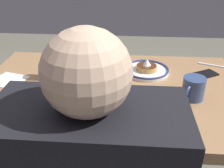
{
  "coord_description": "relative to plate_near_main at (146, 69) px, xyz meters",
  "views": [
    {
      "loc": [
        -0.08,
        1.05,
        1.33
      ],
      "look_at": [
        -0.01,
        0.02,
        0.76
      ],
      "focal_mm": 41.52,
      "sensor_mm": 36.0,
      "label": 1
    }
  ],
  "objects": [
    {
      "name": "cell_phone",
      "position": [
        -0.29,
        0.01,
        -0.01
      ],
      "size": [
        0.16,
        0.13,
        0.01
      ],
      "primitive_type": "cube",
      "rotation": [
        0.0,
        0.0,
        0.53
      ],
      "color": "black",
      "rests_on": "dining_table"
    },
    {
      "name": "coffee_mug",
      "position": [
        -0.19,
        0.25,
        0.03
      ],
      "size": [
        0.1,
        0.12,
        0.1
      ],
      "color": "#334772",
      "rests_on": "dining_table"
    },
    {
      "name": "plate_center_pancakes",
      "position": [
        0.47,
        0.41,
        -0.0
      ],
      "size": [
        0.27,
        0.27,
        0.05
      ],
      "color": "white",
      "rests_on": "dining_table"
    },
    {
      "name": "plate_near_main",
      "position": [
        0.0,
        0.0,
        0.0
      ],
      "size": [
        0.23,
        0.23,
        0.07
      ],
      "color": "white",
      "rests_on": "dining_table"
    },
    {
      "name": "plate_far_companion",
      "position": [
        0.05,
        0.35,
        -0.0
      ],
      "size": [
        0.21,
        0.21,
        0.04
      ],
      "color": "silver",
      "rests_on": "dining_table"
    },
    {
      "name": "dining_table",
      "position": [
        0.17,
        0.18,
        -0.11
      ],
      "size": [
        1.26,
        0.81,
        0.73
      ],
      "color": "#99704A",
      "rests_on": "ground_plane"
    },
    {
      "name": "paper_napkin",
      "position": [
        0.68,
        0.15,
        -0.01
      ],
      "size": [
        0.18,
        0.18,
        0.0
      ],
      "primitive_type": "cube",
      "rotation": [
        0.0,
        0.0,
        -0.28
      ],
      "color": "white",
      "rests_on": "dining_table"
    },
    {
      "name": "drinking_glass",
      "position": [
        0.47,
        0.1,
        0.04
      ],
      "size": [
        0.07,
        0.07,
        0.13
      ],
      "color": "silver",
      "rests_on": "dining_table"
    },
    {
      "name": "fork_near",
      "position": [
        -0.38,
        -0.1,
        -0.01
      ],
      "size": [
        0.18,
        0.08,
        0.01
      ],
      "color": "silver",
      "rests_on": "dining_table"
    }
  ]
}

